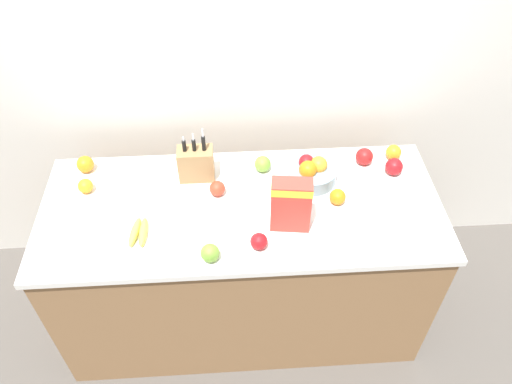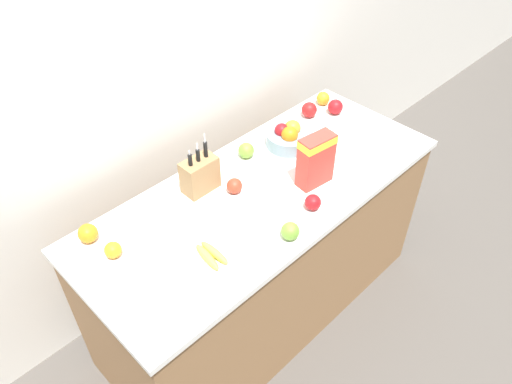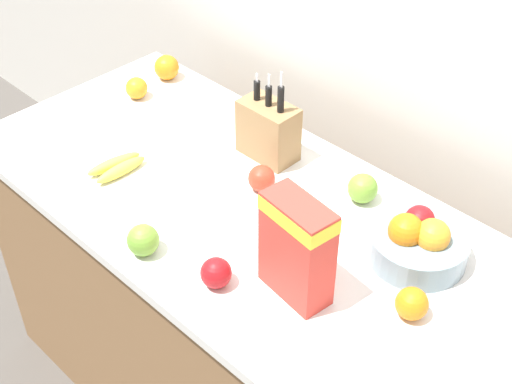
# 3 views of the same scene
# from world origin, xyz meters

# --- Properties ---
(ground_plane) EXTENTS (14.00, 14.00, 0.00)m
(ground_plane) POSITION_xyz_m (0.00, 0.00, 0.00)
(ground_plane) COLOR #514C47
(wall_back) EXTENTS (9.00, 0.06, 2.60)m
(wall_back) POSITION_xyz_m (0.00, 0.58, 1.30)
(wall_back) COLOR silver
(wall_back) RESTS_ON ground_plane
(counter) EXTENTS (1.79, 0.74, 0.88)m
(counter) POSITION_xyz_m (0.00, 0.00, 0.44)
(counter) COLOR olive
(counter) RESTS_ON ground_plane
(knife_block) EXTENTS (0.16, 0.09, 0.28)m
(knife_block) POSITION_xyz_m (-0.20, 0.20, 0.97)
(knife_block) COLOR #937047
(knife_block) RESTS_ON counter
(cereal_box) EXTENTS (0.18, 0.10, 0.25)m
(cereal_box) POSITION_xyz_m (0.20, -0.13, 1.02)
(cereal_box) COLOR red
(cereal_box) RESTS_ON counter
(fruit_bowl) EXTENTS (0.23, 0.23, 0.13)m
(fruit_bowl) POSITION_xyz_m (0.33, 0.15, 0.93)
(fruit_bowl) COLOR gray
(fruit_bowl) RESTS_ON counter
(banana_bunch) EXTENTS (0.08, 0.16, 0.03)m
(banana_bunch) POSITION_xyz_m (-0.44, -0.14, 0.90)
(banana_bunch) COLOR yellow
(banana_bunch) RESTS_ON counter
(apple_rear) EXTENTS (0.08, 0.08, 0.08)m
(apple_rear) POSITION_xyz_m (0.73, 0.17, 0.92)
(apple_rear) COLOR #A31419
(apple_rear) RESTS_ON counter
(apple_front) EXTENTS (0.07, 0.07, 0.07)m
(apple_front) POSITION_xyz_m (0.06, -0.24, 0.92)
(apple_front) COLOR #A31419
(apple_front) RESTS_ON counter
(apple_leftmost) EXTENTS (0.08, 0.08, 0.08)m
(apple_leftmost) POSITION_xyz_m (-0.14, -0.29, 0.92)
(apple_leftmost) COLOR #6B9E33
(apple_leftmost) RESTS_ON counter
(apple_by_knife_block) EXTENTS (0.08, 0.08, 0.08)m
(apple_by_knife_block) POSITION_xyz_m (0.60, 0.25, 0.92)
(apple_by_knife_block) COLOR red
(apple_by_knife_block) RESTS_ON counter
(apple_middle) EXTENTS (0.08, 0.08, 0.08)m
(apple_middle) POSITION_xyz_m (0.11, 0.23, 0.92)
(apple_middle) COLOR #6B9E33
(apple_middle) RESTS_ON counter
(apple_near_bananas) EXTENTS (0.07, 0.07, 0.07)m
(apple_near_bananas) POSITION_xyz_m (-0.10, 0.08, 0.92)
(apple_near_bananas) COLOR red
(apple_near_bananas) RESTS_ON counter
(orange_front_right) EXTENTS (0.07, 0.07, 0.07)m
(orange_front_right) POSITION_xyz_m (0.75, 0.27, 0.92)
(orange_front_right) COLOR orange
(orange_front_right) RESTS_ON counter
(orange_mid_left) EXTENTS (0.08, 0.08, 0.08)m
(orange_mid_left) POSITION_xyz_m (-0.73, 0.28, 0.92)
(orange_mid_left) COLOR orange
(orange_mid_left) RESTS_ON counter
(orange_near_bowl) EXTENTS (0.07, 0.07, 0.07)m
(orange_near_bowl) POSITION_xyz_m (0.43, -0.01, 0.92)
(orange_near_bowl) COLOR orange
(orange_near_bowl) RESTS_ON counter
(orange_back_center) EXTENTS (0.07, 0.07, 0.07)m
(orange_back_center) POSITION_xyz_m (-0.70, 0.14, 0.92)
(orange_back_center) COLOR orange
(orange_back_center) RESTS_ON counter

